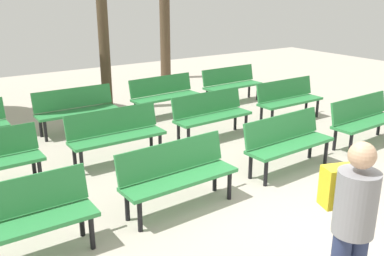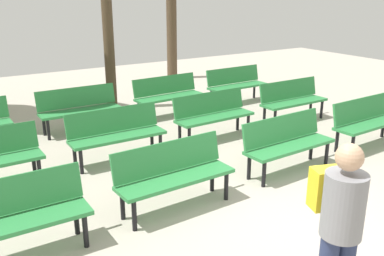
{
  "view_description": "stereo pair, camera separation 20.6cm",
  "coord_description": "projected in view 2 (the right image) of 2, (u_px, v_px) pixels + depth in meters",
  "views": [
    {
      "loc": [
        -3.79,
        -2.83,
        2.79
      ],
      "look_at": [
        0.0,
        2.82,
        0.55
      ],
      "focal_mm": 40.2,
      "sensor_mm": 36.0,
      "label": 1
    },
    {
      "loc": [
        -3.62,
        -2.94,
        2.79
      ],
      "look_at": [
        0.0,
        2.82,
        0.55
      ],
      "focal_mm": 40.2,
      "sensor_mm": 36.0,
      "label": 2
    }
  ],
  "objects": [
    {
      "name": "bench_r1_c1",
      "position": [
        116.0,
        132.0,
        7.13
      ],
      "size": [
        1.6,
        0.49,
        0.87
      ],
      "rotation": [
        0.0,
        0.0,
        0.0
      ],
      "color": "#2D8442",
      "rests_on": "ground_plane"
    },
    {
      "name": "tree_2",
      "position": [
        172.0,
        26.0,
        13.34
      ],
      "size": [
        0.32,
        0.32,
        3.27
      ],
      "color": "#4C3A28",
      "rests_on": "ground_plane"
    },
    {
      "name": "bench_r2_c2",
      "position": [
        168.0,
        93.0,
        9.71
      ],
      "size": [
        1.62,
        0.56,
        0.87
      ],
      "rotation": [
        0.0,
        0.0,
        0.05
      ],
      "color": "#2D8442",
      "rests_on": "ground_plane"
    },
    {
      "name": "ground_plane",
      "position": [
        319.0,
        235.0,
        5.06
      ],
      "size": [
        24.0,
        24.0,
        0.0
      ],
      "primitive_type": "plane",
      "color": "#B2A899"
    },
    {
      "name": "bench_r1_c2",
      "position": [
        213.0,
        113.0,
        8.2
      ],
      "size": [
        1.62,
        0.54,
        0.87
      ],
      "rotation": [
        0.0,
        0.0,
        0.04
      ],
      "color": "#2D8442",
      "rests_on": "ground_plane"
    },
    {
      "name": "bench_r0_c0",
      "position": [
        11.0,
        215.0,
        4.53
      ],
      "size": [
        1.6,
        0.49,
        0.87
      ],
      "rotation": [
        0.0,
        0.0,
        0.0
      ],
      "color": "#2D8442",
      "rests_on": "ground_plane"
    },
    {
      "name": "bench_r2_c3",
      "position": [
        236.0,
        83.0,
        10.76
      ],
      "size": [
        1.61,
        0.53,
        0.87
      ],
      "rotation": [
        0.0,
        0.0,
        0.03
      ],
      "color": "#2D8442",
      "rests_on": "ground_plane"
    },
    {
      "name": "bench_r2_c1",
      "position": [
        79.0,
        107.0,
        8.62
      ],
      "size": [
        1.6,
        0.49,
        0.87
      ],
      "rotation": [
        0.0,
        0.0,
        0.0
      ],
      "color": "#2D8442",
      "rests_on": "ground_plane"
    },
    {
      "name": "visitor_with_backpack",
      "position": [
        339.0,
        224.0,
        3.53
      ],
      "size": [
        0.46,
        0.59,
        1.65
      ],
      "rotation": [
        0.0,
        0.0,
        2.8
      ],
      "color": "navy",
      "rests_on": "ground_plane"
    },
    {
      "name": "bench_r0_c3",
      "position": [
        367.0,
        119.0,
        7.8
      ],
      "size": [
        1.62,
        0.55,
        0.87
      ],
      "rotation": [
        0.0,
        0.0,
        0.04
      ],
      "color": "#2D8442",
      "rests_on": "ground_plane"
    },
    {
      "name": "bench_r1_c3",
      "position": [
        292.0,
        98.0,
        9.27
      ],
      "size": [
        1.61,
        0.5,
        0.87
      ],
      "rotation": [
        0.0,
        0.0,
        0.01
      ],
      "color": "#2D8442",
      "rests_on": "ground_plane"
    },
    {
      "name": "bench_r0_c2",
      "position": [
        287.0,
        141.0,
        6.71
      ],
      "size": [
        1.62,
        0.56,
        0.87
      ],
      "rotation": [
        0.0,
        0.0,
        0.05
      ],
      "color": "#2D8442",
      "rests_on": "ground_plane"
    },
    {
      "name": "tree_0",
      "position": [
        108.0,
        38.0,
        9.89
      ],
      "size": [
        0.25,
        0.25,
        3.36
      ],
      "color": "#4C3A28",
      "rests_on": "ground_plane"
    },
    {
      "name": "bench_r0_c1",
      "position": [
        173.0,
        172.0,
        5.58
      ],
      "size": [
        1.62,
        0.54,
        0.87
      ],
      "rotation": [
        0.0,
        0.0,
        0.04
      ],
      "color": "#2D8442",
      "rests_on": "ground_plane"
    }
  ]
}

